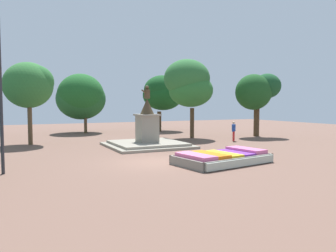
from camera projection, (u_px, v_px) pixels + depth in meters
The scene contains 10 objects.
ground_plane at pixel (156, 162), 17.13m from camera, with size 74.79×74.79×0.00m, color brown.
flower_planter at pixel (223, 158), 16.80m from camera, with size 5.20×3.45×0.64m.
statue_monument at pixel (147, 136), 23.45m from camera, with size 5.54×5.54×4.36m.
banner_pole at pixel (0, 93), 13.99m from camera, with size 0.17×0.56×6.70m.
pedestrian_near_planter at pixel (234, 130), 26.89m from camera, with size 0.47×0.41×1.63m.
park_tree_far_left at pixel (81, 97), 34.72m from camera, with size 5.18×5.26×6.25m.
park_tree_far_right at pixel (163, 93), 37.12m from camera, with size 4.58×4.62×6.29m.
park_tree_street_side at pixel (30, 84), 24.46m from camera, with size 3.63×3.97×6.17m.
park_tree_mid_canopy at pixel (189, 84), 28.95m from camera, with size 4.30×4.18×7.00m.
park_tree_distant at pixel (258, 91), 30.34m from camera, with size 4.39×3.12×5.89m.
Camera 1 is at (-6.79, -15.57, 3.03)m, focal length 35.00 mm.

